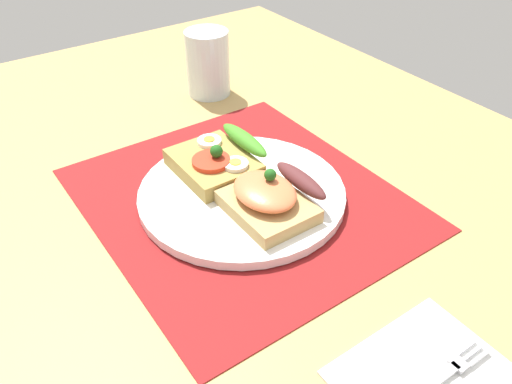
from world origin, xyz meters
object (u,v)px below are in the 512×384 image
(fork, at_px, (439,379))
(napkin, at_px, (426,377))
(plate, at_px, (242,194))
(sandwich_salmon, at_px, (272,197))
(drinking_glass, at_px, (208,63))
(sandwich_egg_tomato, at_px, (218,160))

(fork, bearing_deg, napkin, -152.94)
(plate, xyz_separation_m, fork, (0.30, -0.01, -0.00))
(plate, xyz_separation_m, sandwich_salmon, (0.05, 0.01, 0.02))
(napkin, relative_size, drinking_glass, 1.37)
(drinking_glass, bearing_deg, sandwich_salmon, -18.77)
(napkin, distance_m, fork, 0.01)
(sandwich_salmon, height_order, fork, sandwich_salmon)
(plate, bearing_deg, napkin, -2.18)
(fork, bearing_deg, plate, 178.69)
(sandwich_egg_tomato, height_order, sandwich_salmon, sandwich_salmon)
(napkin, bearing_deg, fork, 27.06)
(sandwich_salmon, height_order, napkin, sandwich_salmon)
(napkin, xyz_separation_m, fork, (0.01, 0.00, 0.00))
(sandwich_salmon, bearing_deg, drinking_glass, 161.23)
(fork, height_order, drinking_glass, drinking_glass)
(sandwich_salmon, distance_m, drinking_glass, 0.34)
(sandwich_egg_tomato, relative_size, fork, 0.83)
(sandwich_egg_tomato, relative_size, drinking_glass, 1.02)
(sandwich_egg_tomato, xyz_separation_m, sandwich_salmon, (0.10, 0.01, 0.00))
(sandwich_egg_tomato, xyz_separation_m, napkin, (0.35, -0.01, -0.03))
(sandwich_egg_tomato, bearing_deg, sandwich_salmon, 4.44)
(plate, height_order, sandwich_egg_tomato, sandwich_egg_tomato)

